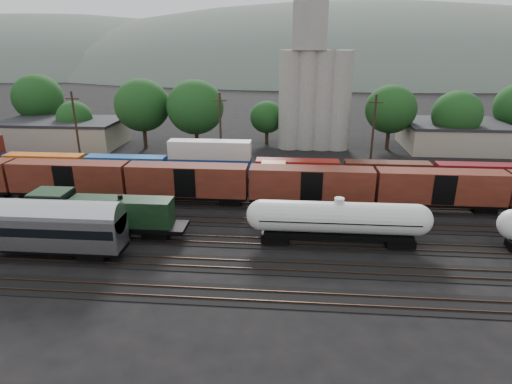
# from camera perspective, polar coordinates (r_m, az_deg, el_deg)

# --- Properties ---
(ground) EXTENTS (600.00, 600.00, 0.00)m
(ground) POSITION_cam_1_polar(r_m,az_deg,el_deg) (49.24, 5.19, -4.23)
(ground) COLOR black
(tracks) EXTENTS (180.00, 33.20, 0.20)m
(tracks) POSITION_cam_1_polar(r_m,az_deg,el_deg) (49.22, 5.19, -4.18)
(tracks) COLOR black
(tracks) RESTS_ON ground
(green_locomotive) EXTENTS (17.76, 3.13, 4.70)m
(green_locomotive) POSITION_cam_1_polar(r_m,az_deg,el_deg) (48.17, -20.85, -2.63)
(green_locomotive) COLOR black
(green_locomotive) RESTS_ON ground
(tank_car_a) EXTENTS (18.51, 3.31, 4.85)m
(tank_car_a) POSITION_cam_1_polar(r_m,az_deg,el_deg) (43.78, 10.88, -3.60)
(tank_car_a) COLOR silver
(tank_car_a) RESTS_ON ground
(orange_locomotive) EXTENTS (16.10, 2.68, 4.02)m
(orange_locomotive) POSITION_cam_1_polar(r_m,az_deg,el_deg) (57.78, 6.31, 1.89)
(orange_locomotive) COLOR black
(orange_locomotive) RESTS_ON ground
(boxcar_string) EXTENTS (169.00, 2.90, 4.20)m
(boxcar_string) POSITION_cam_1_polar(r_m,az_deg,el_deg) (55.75, 23.36, 0.52)
(boxcar_string) COLOR black
(boxcar_string) RESTS_ON ground
(container_wall) EXTENTS (162.48, 2.60, 5.80)m
(container_wall) POSITION_cam_1_polar(r_m,az_deg,el_deg) (62.90, -2.20, 3.75)
(container_wall) COLOR black
(container_wall) RESTS_ON ground
(grain_silo) EXTENTS (13.40, 5.00, 29.00)m
(grain_silo) POSITION_cam_1_polar(r_m,az_deg,el_deg) (81.54, 7.76, 13.52)
(grain_silo) COLOR gray
(grain_silo) RESTS_ON ground
(industrial_sheds) EXTENTS (119.38, 17.26, 5.10)m
(industrial_sheds) POSITION_cam_1_polar(r_m,az_deg,el_deg) (82.43, 9.84, 7.34)
(industrial_sheds) COLOR #9E937F
(industrial_sheds) RESTS_ON ground
(tree_band) EXTENTS (160.72, 21.23, 13.39)m
(tree_band) POSITION_cam_1_polar(r_m,az_deg,el_deg) (84.24, 4.33, 11.29)
(tree_band) COLOR black
(tree_band) RESTS_ON ground
(utility_poles) EXTENTS (122.20, 0.36, 12.00)m
(utility_poles) POSITION_cam_1_polar(r_m,az_deg,el_deg) (68.39, 5.32, 8.13)
(utility_poles) COLOR black
(utility_poles) RESTS_ON ground
(distant_hills) EXTENTS (860.00, 286.00, 130.00)m
(distant_hills) POSITION_cam_1_polar(r_m,az_deg,el_deg) (308.64, 9.51, 12.06)
(distant_hills) COLOR #59665B
(distant_hills) RESTS_ON ground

